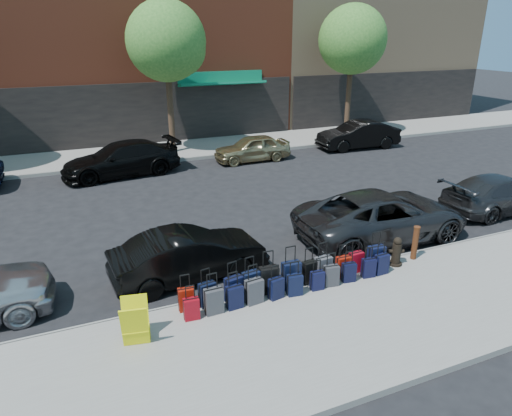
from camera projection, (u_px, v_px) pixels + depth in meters
name	position (u px, v px, depth m)	size (l,w,h in m)	color
ground	(225.00, 222.00, 15.30)	(120.00, 120.00, 0.00)	black
sidewalk_near	(325.00, 329.00, 9.70)	(60.00, 4.00, 0.15)	gray
sidewalk_far	(162.00, 151.00, 23.86)	(60.00, 4.00, 0.15)	gray
curb_near	(283.00, 283.00, 11.43)	(60.00, 0.08, 0.15)	gray
curb_far	(171.00, 161.00, 22.13)	(60.00, 0.08, 0.15)	gray
tree_center	(169.00, 43.00, 21.72)	(3.80, 3.80, 7.27)	black
tree_right	(355.00, 41.00, 25.52)	(3.80, 3.80, 7.27)	black
suitcase_front_0	(186.00, 299.00, 10.14)	(0.37, 0.23, 0.87)	maroon
suitcase_front_1	(207.00, 294.00, 10.31)	(0.40, 0.27, 0.91)	black
suitcase_front_2	(234.00, 289.00, 10.45)	(0.45, 0.30, 0.99)	black
suitcase_front_3	(251.00, 283.00, 10.69)	(0.43, 0.27, 0.98)	black
suitcase_front_4	(269.00, 280.00, 10.80)	(0.46, 0.28, 1.07)	black
suitcase_front_5	(291.00, 275.00, 11.01)	(0.45, 0.25, 1.07)	black
suitcase_front_6	(310.00, 272.00, 11.25)	(0.40, 0.25, 0.92)	black
suitcase_front_7	(323.00, 268.00, 11.35)	(0.43, 0.25, 1.01)	#424248
suitcase_front_8	(343.00, 267.00, 11.53)	(0.36, 0.20, 0.88)	maroon
suitcase_front_9	(356.00, 262.00, 11.76)	(0.37, 0.22, 0.88)	maroon
suitcase_front_10	(376.00, 258.00, 11.87)	(0.44, 0.26, 1.04)	black
suitcase_back_0	(191.00, 309.00, 9.82)	(0.35, 0.21, 0.80)	maroon
suitcase_back_1	(214.00, 301.00, 10.02)	(0.41, 0.25, 0.96)	#36363B
suitcase_back_2	(235.00, 297.00, 10.22)	(0.38, 0.24, 0.88)	black
suitcase_back_3	(254.00, 291.00, 10.40)	(0.43, 0.28, 0.95)	#3A3A3F
suitcase_back_4	(276.00, 288.00, 10.59)	(0.38, 0.27, 0.83)	black
suitcase_back_5	(295.00, 285.00, 10.72)	(0.38, 0.25, 0.85)	black
suitcase_back_6	(317.00, 280.00, 10.96)	(0.33, 0.20, 0.77)	black
suitcase_back_7	(331.00, 276.00, 11.12)	(0.38, 0.25, 0.86)	#323236
suitcase_back_8	(349.00, 272.00, 11.31)	(0.36, 0.24, 0.80)	black
suitcase_back_9	(369.00, 268.00, 11.52)	(0.36, 0.23, 0.80)	black
suitcase_back_10	(381.00, 264.00, 11.66)	(0.38, 0.23, 0.87)	black
fire_hydrant	(396.00, 252.00, 12.08)	(0.41, 0.36, 0.79)	black
bollard	(415.00, 242.00, 12.35)	(0.18, 0.18, 0.95)	#38190C
display_rack	(135.00, 323.00, 9.01)	(0.62, 0.66, 0.93)	yellow
car_near_1	(189.00, 255.00, 11.62)	(1.38, 3.96, 1.30)	black
car_near_2	(382.00, 216.00, 13.84)	(2.49, 5.39, 1.50)	#2E2E30
car_near_3	(500.00, 194.00, 15.99)	(1.83, 4.50, 1.31)	#313133
car_far_1	(121.00, 159.00, 19.93)	(2.06, 5.07, 1.47)	black
car_far_2	(252.00, 148.00, 22.22)	(1.50, 3.72, 1.27)	tan
car_far_3	(358.00, 135.00, 24.56)	(1.55, 4.44, 1.46)	black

